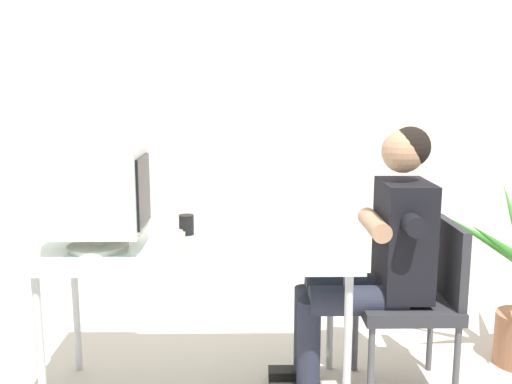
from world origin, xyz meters
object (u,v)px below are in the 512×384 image
at_px(keyboard, 165,242).
at_px(office_chair, 418,294).
at_px(desk, 198,257).
at_px(desk_mug, 186,225).
at_px(person_seated, 378,253).
at_px(crt_monitor, 96,193).

xyz_separation_m(keyboard, office_chair, (1.19, 0.03, -0.27)).
distance_m(desk, desk_mug, 0.25).
bearing_deg(office_chair, desk_mug, 171.25).
bearing_deg(keyboard, office_chair, 1.48).
relative_size(desk, person_seated, 1.11).
height_order(keyboard, person_seated, person_seated).
xyz_separation_m(office_chair, person_seated, (-0.20, 0.00, 0.20)).
height_order(crt_monitor, desk_mug, crt_monitor).
distance_m(crt_monitor, office_chair, 1.56).
relative_size(desk, keyboard, 3.07).
bearing_deg(desk, person_seated, 2.88).
height_order(desk, crt_monitor, crt_monitor).
bearing_deg(desk_mug, crt_monitor, -144.68).
height_order(office_chair, person_seated, person_seated).
height_order(desk, office_chair, office_chair).
xyz_separation_m(keyboard, person_seated, (0.99, 0.03, -0.06)).
bearing_deg(desk, office_chair, 2.33).
bearing_deg(crt_monitor, office_chair, 3.42).
distance_m(office_chair, desk_mug, 1.16).
height_order(crt_monitor, office_chair, crt_monitor).
xyz_separation_m(desk, keyboard, (-0.15, 0.01, 0.07)).
relative_size(crt_monitor, office_chair, 0.54).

